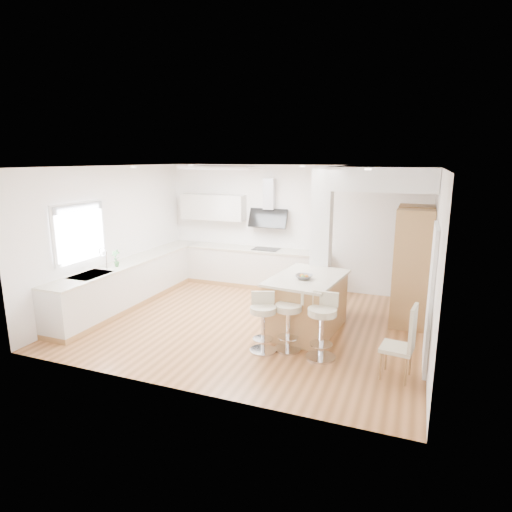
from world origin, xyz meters
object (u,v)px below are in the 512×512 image
at_px(peninsula, 307,304).
at_px(bar_stool_c, 322,322).
at_px(dining_chair, 405,340).
at_px(bar_stool_a, 263,319).
at_px(bar_stool_b, 289,317).

bearing_deg(peninsula, bar_stool_c, -55.96).
distance_m(peninsula, dining_chair, 2.02).
relative_size(peninsula, bar_stool_a, 1.86).
bearing_deg(peninsula, bar_stool_b, -87.59).
height_order(peninsula, bar_stool_b, peninsula).
distance_m(peninsula, bar_stool_b, 0.84).
distance_m(bar_stool_a, bar_stool_b, 0.41).
xyz_separation_m(bar_stool_b, bar_stool_c, (0.54, -0.09, 0.03)).
bearing_deg(dining_chair, bar_stool_c, 176.05).
bearing_deg(bar_stool_c, bar_stool_a, -171.14).
bearing_deg(bar_stool_a, bar_stool_c, -15.37).
bearing_deg(bar_stool_a, dining_chair, -25.60).
distance_m(bar_stool_a, dining_chair, 2.07).
bearing_deg(bar_stool_b, bar_stool_a, -131.75).
xyz_separation_m(peninsula, dining_chair, (1.65, -1.17, 0.07)).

